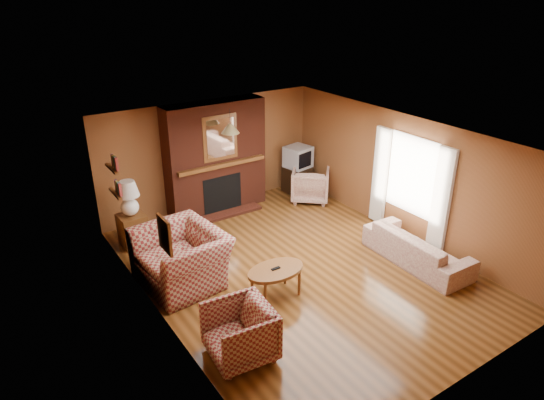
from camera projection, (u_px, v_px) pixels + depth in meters
floor at (298, 269)px, 8.54m from camera, size 6.50×6.50×0.00m
ceiling at (301, 137)px, 7.55m from camera, size 6.50×6.50×0.00m
wall_back at (210, 154)px, 10.51m from camera, size 6.50×0.00×6.50m
wall_front at (468, 306)px, 5.58m from camera, size 6.50×0.00×6.50m
wall_left at (157, 249)px, 6.78m from camera, size 0.00×6.50×6.50m
wall_right at (404, 177)px, 9.31m from camera, size 0.00×6.50×6.50m
fireplace at (216, 159)px, 10.32m from camera, size 2.20×0.82×2.40m
window_right at (410, 184)px, 9.17m from camera, size 0.10×1.85×2.00m
bookshelf at (114, 176)px, 8.06m from camera, size 0.09×0.55×0.71m
botanical_print at (165, 235)px, 6.43m from camera, size 0.05×0.40×0.50m
pendant_light at (230, 129)px, 9.46m from camera, size 0.36×0.36×0.48m
plaid_loveseat at (181, 258)px, 7.98m from camera, size 1.39×1.55×0.93m
plaid_armchair at (240, 333)px, 6.39m from camera, size 0.93×0.90×0.77m
floral_sofa at (417, 248)px, 8.62m from camera, size 0.86×2.05×0.59m
floral_armchair at (310, 184)px, 11.09m from camera, size 1.17×1.17×0.77m
coffee_table at (276, 272)px, 7.63m from camera, size 0.97×0.60×0.52m
side_table at (133, 230)px, 9.20m from camera, size 0.49×0.49×0.63m
table_lamp at (128, 196)px, 8.92m from camera, size 0.42×0.42×0.69m
tv_stand at (297, 179)px, 11.57m from camera, size 0.59×0.53×0.63m
crt_tv at (298, 157)px, 11.33m from camera, size 0.63×0.63×0.50m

